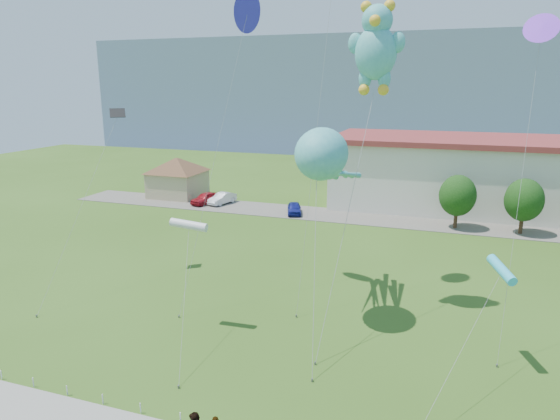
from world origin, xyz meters
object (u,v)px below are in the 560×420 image
object	(u,v)px
parked_car_red	(206,198)
octopus_kite	(326,162)
pavilion	(177,173)
parked_car_silver	(222,198)
teddy_bear_kite	(376,46)
parked_car_blue	(294,208)

from	to	relation	value
parked_car_red	octopus_kite	world-z (taller)	octopus_kite
pavilion	parked_car_red	world-z (taller)	pavilion
parked_car_silver	pavilion	bearing A→B (deg)	177.88
octopus_kite	teddy_bear_kite	bearing A→B (deg)	46.95
pavilion	parked_car_silver	bearing A→B (deg)	-16.48
teddy_bear_kite	parked_car_silver	bearing A→B (deg)	133.46
pavilion	parked_car_silver	xyz separation A→B (m)	(7.29, -2.16, -2.30)
parked_car_red	parked_car_blue	bearing A→B (deg)	12.85
parked_car_blue	teddy_bear_kite	distance (m)	28.16
teddy_bear_kite	pavilion	bearing A→B (deg)	139.30
parked_car_silver	parked_car_blue	xyz separation A→B (m)	(9.69, -1.76, -0.04)
parked_car_silver	parked_car_blue	distance (m)	9.85
parked_car_silver	parked_car_blue	size ratio (longest dim) A/B	1.09
pavilion	parked_car_red	xyz separation A→B (m)	(5.43, -2.86, -2.27)
parked_car_silver	octopus_kite	bearing A→B (deg)	-38.39
parked_car_blue	octopus_kite	size ratio (longest dim) A/B	0.29
octopus_kite	teddy_bear_kite	world-z (taller)	teddy_bear_kite
parked_car_red	octopus_kite	distance (m)	32.88
parked_car_blue	parked_car_silver	bearing A→B (deg)	151.15
parked_car_blue	octopus_kite	world-z (taller)	octopus_kite
octopus_kite	teddy_bear_kite	size ratio (longest dim) A/B	0.68
pavilion	octopus_kite	bearing A→B (deg)	-45.85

